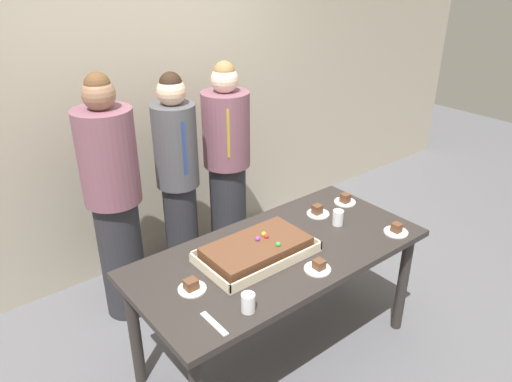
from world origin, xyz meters
TOP-DOWN VIEW (x-y plane):
  - ground_plane at (0.00, 0.00)m, footprint 12.00×12.00m
  - interior_back_panel at (0.00, 1.60)m, footprint 8.00×0.12m
  - party_table at (0.00, 0.00)m, footprint 1.79×0.85m
  - sheet_cake at (-0.15, 0.03)m, footprint 0.67×0.40m
  - plated_slice_near_left at (0.70, -0.31)m, footprint 0.15×0.15m
  - plated_slice_near_right at (-0.61, -0.00)m, footprint 0.15×0.15m
  - plated_slice_far_left at (0.49, 0.17)m, footprint 0.15×0.15m
  - plated_slice_far_right at (0.76, 0.17)m, footprint 0.15×0.15m
  - plated_slice_center_front at (0.04, -0.28)m, footprint 0.15×0.15m
  - drink_cup_nearest at (-0.48, -0.31)m, footprint 0.07×0.07m
  - drink_cup_middle at (0.49, -0.01)m, footprint 0.07×0.07m
  - cake_server_utensil at (-0.66, -0.29)m, footprint 0.03×0.20m
  - person_serving_front at (-0.06, 1.06)m, footprint 0.31×0.31m
  - person_green_shirt_behind at (0.39, 1.08)m, footprint 0.36×0.36m
  - person_striped_tie_right at (-0.57, 1.02)m, footprint 0.37×0.37m

SIDE VIEW (x-z plane):
  - ground_plane at x=0.00m, z-range 0.00..0.00m
  - party_table at x=0.00m, z-range 0.30..1.09m
  - cake_server_utensil at x=-0.66m, z-range 0.79..0.80m
  - plated_slice_center_front at x=0.04m, z-range 0.78..0.84m
  - plated_slice_near_left at x=0.70m, z-range 0.78..0.85m
  - plated_slice_near_right at x=-0.61m, z-range 0.78..0.85m
  - plated_slice_far_left at x=0.49m, z-range 0.78..0.85m
  - plated_slice_far_right at x=0.76m, z-range 0.78..0.85m
  - sheet_cake at x=-0.15m, z-range 0.78..0.89m
  - drink_cup_nearest at x=-0.48m, z-range 0.79..0.89m
  - drink_cup_middle at x=0.49m, z-range 0.79..0.89m
  - person_green_shirt_behind at x=0.39m, z-range 0.02..1.71m
  - person_serving_front at x=-0.06m, z-range 0.04..1.71m
  - person_striped_tie_right at x=-0.57m, z-range 0.02..1.77m
  - interior_back_panel at x=0.00m, z-range 0.00..3.00m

